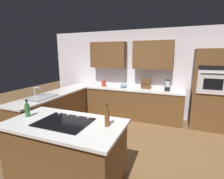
{
  "coord_description": "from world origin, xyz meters",
  "views": [
    {
      "loc": [
        -1.01,
        2.89,
        1.85
      ],
      "look_at": [
        0.48,
        -0.98,
        0.98
      ],
      "focal_mm": 26.13,
      "sensor_mm": 36.0,
      "label": 1
    }
  ],
  "objects": [
    {
      "name": "sink_unit",
      "position": [
        1.83,
        0.07,
        0.92
      ],
      "size": [
        0.46,
        0.7,
        0.23
      ],
      "color": "#515456",
      "rests_on": "countertop_side"
    },
    {
      "name": "kettle",
      "position": [
        1.05,
        -1.73,
        0.99
      ],
      "size": [
        0.14,
        0.14,
        0.18
      ],
      "primitive_type": "cylinder",
      "color": "red",
      "rests_on": "countertop_back"
    },
    {
      "name": "countertop_back",
      "position": [
        0.1,
        -1.72,
        0.88
      ],
      "size": [
        2.84,
        0.64,
        0.04
      ],
      "primitive_type": "cube",
      "color": "silver",
      "rests_on": "lower_cabinets_back"
    },
    {
      "name": "wall_oven",
      "position": [
        -1.85,
        -1.72,
        1.01
      ],
      "size": [
        0.8,
        0.66,
        2.01
      ],
      "color": "brown",
      "rests_on": "ground"
    },
    {
      "name": "lower_cabinets_side",
      "position": [
        1.82,
        -0.55,
        0.43
      ],
      "size": [
        0.6,
        2.9,
        0.86
      ],
      "primitive_type": "cube",
      "color": "brown",
      "rests_on": "ground"
    },
    {
      "name": "blender",
      "position": [
        -0.85,
        -1.73,
        1.03
      ],
      "size": [
        0.15,
        0.15,
        0.31
      ],
      "color": "black",
      "rests_on": "countertop_back"
    },
    {
      "name": "island_top",
      "position": [
        0.43,
        1.08,
        0.88
      ],
      "size": [
        1.74,
        0.94,
        0.04
      ],
      "primitive_type": "cube",
      "color": "silver",
      "rests_on": "island_base"
    },
    {
      "name": "island_base",
      "position": [
        0.43,
        1.08,
        0.43
      ],
      "size": [
        1.66,
        0.86,
        0.86
      ],
      "primitive_type": "cube",
      "color": "brown",
      "rests_on": "ground"
    },
    {
      "name": "second_bottle",
      "position": [
        -0.2,
        0.97,
        1.03
      ],
      "size": [
        0.07,
        0.07,
        0.32
      ],
      "color": "brown",
      "rests_on": "island_top"
    },
    {
      "name": "oil_bottle",
      "position": [
        1.11,
        1.09,
        1.01
      ],
      "size": [
        0.07,
        0.07,
        0.28
      ],
      "color": "#336B38",
      "rests_on": "island_top"
    },
    {
      "name": "countertop_side",
      "position": [
        1.82,
        -0.55,
        0.88
      ],
      "size": [
        0.64,
        2.94,
        0.04
      ],
      "primitive_type": "cube",
      "color": "silver",
      "rests_on": "lower_cabinets_side"
    },
    {
      "name": "mixing_bowl",
      "position": [
        0.4,
        -1.73,
        0.96
      ],
      "size": [
        0.21,
        0.21,
        0.12
      ],
      "primitive_type": "ellipsoid",
      "color": "#668CB2",
      "rests_on": "countertop_back"
    },
    {
      "name": "cooktop",
      "position": [
        0.43,
        1.07,
        0.91
      ],
      "size": [
        0.76,
        0.56,
        0.03
      ],
      "color": "black",
      "rests_on": "island_top"
    },
    {
      "name": "wall_back",
      "position": [
        0.07,
        -2.04,
        1.45
      ],
      "size": [
        6.0,
        0.44,
        2.6
      ],
      "color": "silver",
      "rests_on": "ground"
    },
    {
      "name": "ground_plane",
      "position": [
        0.0,
        0.0,
        0.0
      ],
      "size": [
        14.0,
        14.0,
        0.0
      ],
      "primitive_type": "plane",
      "color": "brown"
    },
    {
      "name": "spice_rack",
      "position": [
        -0.25,
        -1.8,
        1.06
      ],
      "size": [
        0.27,
        0.11,
        0.31
      ],
      "color": "brown",
      "rests_on": "countertop_back"
    },
    {
      "name": "lower_cabinets_back",
      "position": [
        0.1,
        -1.72,
        0.43
      ],
      "size": [
        2.8,
        0.6,
        0.86
      ],
      "primitive_type": "cube",
      "color": "brown",
      "rests_on": "ground"
    }
  ]
}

